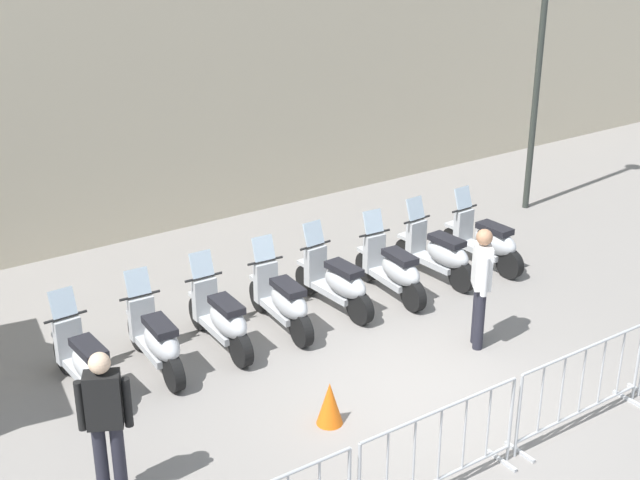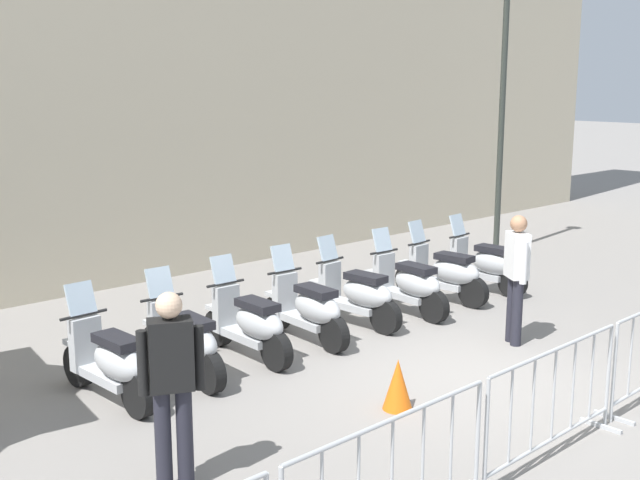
# 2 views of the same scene
# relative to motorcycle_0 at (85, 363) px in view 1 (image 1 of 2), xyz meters

# --- Properties ---
(ground_plane) EXTENTS (120.00, 120.00, 0.00)m
(ground_plane) POSITION_rel_motorcycle_0_xyz_m (3.73, -1.73, -0.45)
(ground_plane) COLOR gray
(motorcycle_0) EXTENTS (0.67, 1.71, 1.24)m
(motorcycle_0) POSITION_rel_motorcycle_0_xyz_m (0.00, 0.00, 0.00)
(motorcycle_0) COLOR black
(motorcycle_0) RESTS_ON ground
(motorcycle_1) EXTENTS (0.57, 1.73, 1.24)m
(motorcycle_1) POSITION_rel_motorcycle_0_xyz_m (0.95, 0.18, 0.00)
(motorcycle_1) COLOR black
(motorcycle_1) RESTS_ON ground
(motorcycle_2) EXTENTS (0.60, 1.72, 1.24)m
(motorcycle_2) POSITION_rel_motorcycle_0_xyz_m (1.92, 0.37, 0.00)
(motorcycle_2) COLOR black
(motorcycle_2) RESTS_ON ground
(motorcycle_3) EXTENTS (0.56, 1.73, 1.24)m
(motorcycle_3) POSITION_rel_motorcycle_0_xyz_m (2.88, 0.52, 0.00)
(motorcycle_3) COLOR black
(motorcycle_3) RESTS_ON ground
(motorcycle_4) EXTENTS (0.69, 1.71, 1.24)m
(motorcycle_4) POSITION_rel_motorcycle_0_xyz_m (3.85, 0.73, 0.00)
(motorcycle_4) COLOR black
(motorcycle_4) RESTS_ON ground
(motorcycle_5) EXTENTS (0.56, 1.73, 1.24)m
(motorcycle_5) POSITION_rel_motorcycle_0_xyz_m (4.82, 0.76, 0.00)
(motorcycle_5) COLOR black
(motorcycle_5) RESTS_ON ground
(motorcycle_6) EXTENTS (0.70, 1.71, 1.24)m
(motorcycle_6) POSITION_rel_motorcycle_0_xyz_m (5.79, 0.99, 0.00)
(motorcycle_6) COLOR black
(motorcycle_6) RESTS_ON ground
(motorcycle_7) EXTENTS (0.68, 1.71, 1.24)m
(motorcycle_7) POSITION_rel_motorcycle_0_xyz_m (6.76, 1.07, 0.00)
(motorcycle_7) COLOR black
(motorcycle_7) RESTS_ON ground
(barrier_segment_2) EXTENTS (2.08, 0.73, 1.07)m
(barrier_segment_2) POSITION_rel_motorcycle_0_xyz_m (2.90, -3.52, 0.07)
(barrier_segment_2) COLOR #B2B5B7
(barrier_segment_2) RESTS_ON ground
(barrier_segment_3) EXTENTS (2.08, 0.73, 1.07)m
(barrier_segment_3) POSITION_rel_motorcycle_0_xyz_m (5.06, -3.19, 0.07)
(barrier_segment_3) COLOR #B2B5B7
(barrier_segment_3) RESTS_ON ground
(street_lamp) EXTENTS (0.36, 0.36, 6.16)m
(street_lamp) POSITION_rel_motorcycle_0_xyz_m (9.16, 3.06, 3.23)
(street_lamp) COLOR #2D332D
(street_lamp) RESTS_ON ground
(officer_near_row_end) EXTENTS (0.36, 0.50, 1.73)m
(officer_near_row_end) POSITION_rel_motorcycle_0_xyz_m (5.12, -1.06, 0.53)
(officer_near_row_end) COLOR #23232D
(officer_near_row_end) RESTS_ON ground
(officer_mid_plaza) EXTENTS (0.53, 0.32, 1.73)m
(officer_mid_plaza) POSITION_rel_motorcycle_0_xyz_m (-0.19, -2.10, 0.53)
(officer_mid_plaza) COLOR #23232D
(officer_mid_plaza) RESTS_ON ground
(traffic_cone) EXTENTS (0.32, 0.32, 0.55)m
(traffic_cone) POSITION_rel_motorcycle_0_xyz_m (2.45, -1.87, -0.18)
(traffic_cone) COLOR orange
(traffic_cone) RESTS_ON ground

